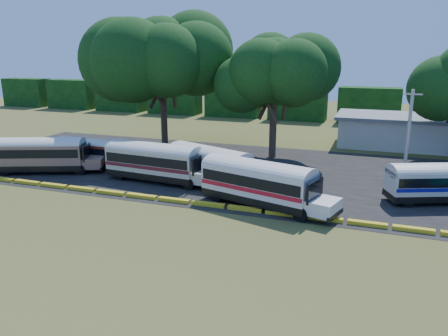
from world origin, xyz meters
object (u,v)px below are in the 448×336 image
(bus_red, at_px, (92,150))
(bus_cream_west, at_px, (156,160))
(tree_west, at_px, (162,58))
(bus_white_red, at_px, (260,181))
(bus_beige, at_px, (41,153))

(bus_red, distance_m, bus_cream_west, 9.62)
(tree_west, bearing_deg, bus_white_red, -44.54)
(bus_beige, xyz_separation_m, bus_red, (3.06, 3.95, -0.36))
(bus_red, relative_size, bus_cream_west, 0.80)
(bus_red, xyz_separation_m, tree_west, (3.40, 10.28, 9.41))
(bus_cream_west, bearing_deg, bus_beige, -170.16)
(bus_red, relative_size, bus_white_red, 0.79)
(tree_west, bearing_deg, bus_cream_west, -66.23)
(bus_cream_west, height_order, tree_west, tree_west)
(bus_white_red, bearing_deg, bus_cream_west, 178.67)
(bus_beige, xyz_separation_m, bus_cream_west, (12.23, 1.11, 0.02))
(bus_cream_west, bearing_deg, bus_white_red, -12.28)
(bus_red, xyz_separation_m, bus_white_red, (20.12, -6.18, 0.38))
(bus_beige, relative_size, bus_red, 1.23)
(bus_beige, bearing_deg, bus_red, 30.62)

